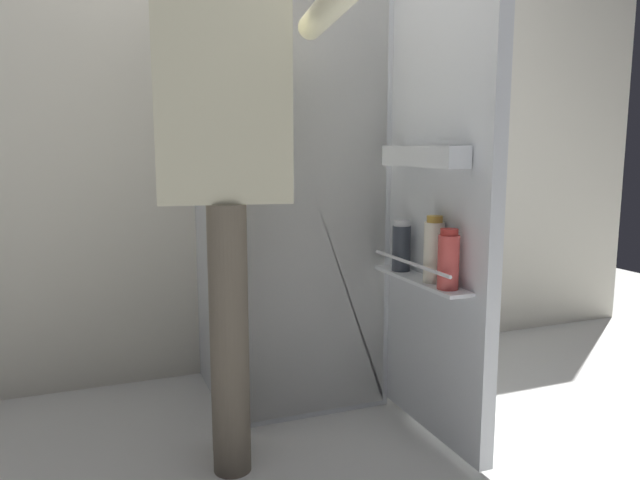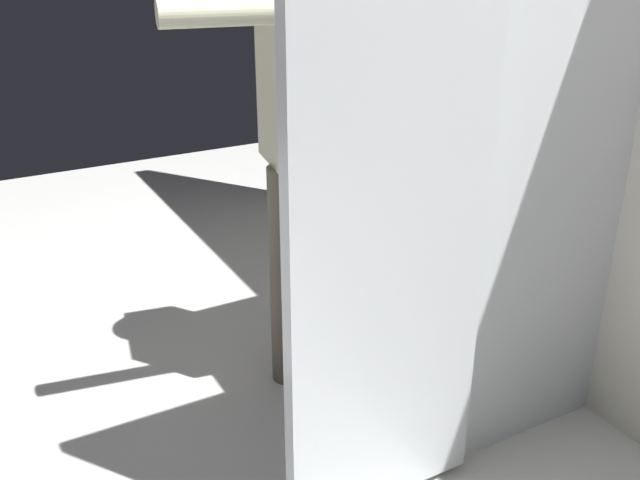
# 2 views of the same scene
# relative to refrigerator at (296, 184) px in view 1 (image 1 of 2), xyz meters

# --- Properties ---
(ground_plane) EXTENTS (6.91, 6.91, 0.00)m
(ground_plane) POSITION_rel_refrigerator_xyz_m (-0.03, -0.51, -0.88)
(ground_plane) COLOR silver
(kitchen_wall) EXTENTS (4.40, 0.10, 2.41)m
(kitchen_wall) POSITION_rel_refrigerator_xyz_m (-0.03, 0.41, 0.32)
(kitchen_wall) COLOR silver
(kitchen_wall) RESTS_ON ground_plane
(refrigerator) EXTENTS (0.69, 1.23, 1.77)m
(refrigerator) POSITION_rel_refrigerator_xyz_m (0.00, 0.00, 0.00)
(refrigerator) COLOR silver
(refrigerator) RESTS_ON ground_plane
(person) EXTENTS (0.55, 0.78, 1.73)m
(person) POSITION_rel_refrigerator_xyz_m (-0.38, -0.45, 0.16)
(person) COLOR #665B4C
(person) RESTS_ON ground_plane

